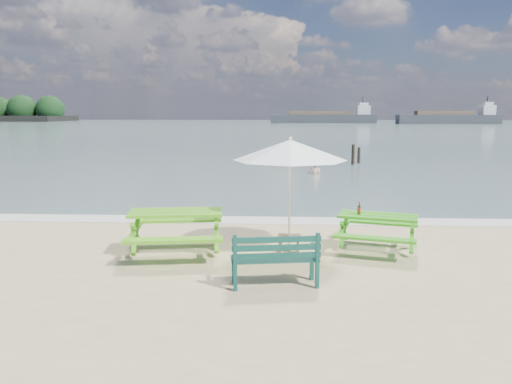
{
  "coord_description": "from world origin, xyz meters",
  "views": [
    {
      "loc": [
        -0.01,
        -7.95,
        2.77
      ],
      "look_at": [
        -0.56,
        3.0,
        1.0
      ],
      "focal_mm": 35.0,
      "sensor_mm": 36.0,
      "label": 1
    }
  ],
  "objects_px": {
    "picnic_table_left": "(176,233)",
    "side_table": "(289,243)",
    "picnic_table_right": "(377,233)",
    "patio_umbrella": "(290,150)",
    "beer_bottle": "(359,210)",
    "park_bench": "(275,269)",
    "swimmer": "(315,179)"
  },
  "relations": [
    {
      "from": "picnic_table_left",
      "to": "patio_umbrella",
      "type": "xyz_separation_m",
      "value": [
        2.22,
        0.36,
        1.61
      ]
    },
    {
      "from": "picnic_table_right",
      "to": "patio_umbrella",
      "type": "distance_m",
      "value": 2.44
    },
    {
      "from": "side_table",
      "to": "patio_umbrella",
      "type": "xyz_separation_m",
      "value": [
        -0.0,
        0.0,
        1.87
      ]
    },
    {
      "from": "side_table",
      "to": "swimmer",
      "type": "relative_size",
      "value": 0.28
    },
    {
      "from": "patio_umbrella",
      "to": "beer_bottle",
      "type": "distance_m",
      "value": 1.85
    },
    {
      "from": "picnic_table_left",
      "to": "swimmer",
      "type": "xyz_separation_m",
      "value": [
        3.57,
        13.04,
        -0.65
      ]
    },
    {
      "from": "picnic_table_left",
      "to": "side_table",
      "type": "height_order",
      "value": "picnic_table_left"
    },
    {
      "from": "park_bench",
      "to": "patio_umbrella",
      "type": "xyz_separation_m",
      "value": [
        0.26,
        2.08,
        1.76
      ]
    },
    {
      "from": "picnic_table_left",
      "to": "side_table",
      "type": "distance_m",
      "value": 2.26
    },
    {
      "from": "picnic_table_right",
      "to": "park_bench",
      "type": "height_order",
      "value": "park_bench"
    },
    {
      "from": "patio_umbrella",
      "to": "beer_bottle",
      "type": "xyz_separation_m",
      "value": [
        1.4,
        0.11,
        -1.21
      ]
    },
    {
      "from": "picnic_table_left",
      "to": "side_table",
      "type": "relative_size",
      "value": 4.63
    },
    {
      "from": "side_table",
      "to": "swimmer",
      "type": "height_order",
      "value": "swimmer"
    },
    {
      "from": "picnic_table_left",
      "to": "park_bench",
      "type": "xyz_separation_m",
      "value": [
        1.95,
        -1.72,
        -0.15
      ]
    },
    {
      "from": "picnic_table_right",
      "to": "swimmer",
      "type": "height_order",
      "value": "picnic_table_right"
    },
    {
      "from": "picnic_table_right",
      "to": "beer_bottle",
      "type": "bearing_deg",
      "value": 174.19
    },
    {
      "from": "picnic_table_right",
      "to": "beer_bottle",
      "type": "relative_size",
      "value": 7.96
    },
    {
      "from": "beer_bottle",
      "to": "side_table",
      "type": "bearing_deg",
      "value": -175.66
    },
    {
      "from": "patio_umbrella",
      "to": "beer_bottle",
      "type": "bearing_deg",
      "value": 4.34
    },
    {
      "from": "picnic_table_left",
      "to": "beer_bottle",
      "type": "distance_m",
      "value": 3.66
    },
    {
      "from": "side_table",
      "to": "beer_bottle",
      "type": "relative_size",
      "value": 1.86
    },
    {
      "from": "side_table",
      "to": "patio_umbrella",
      "type": "relative_size",
      "value": 0.2
    },
    {
      "from": "park_bench",
      "to": "picnic_table_left",
      "type": "bearing_deg",
      "value": 138.7
    },
    {
      "from": "park_bench",
      "to": "side_table",
      "type": "distance_m",
      "value": 2.1
    },
    {
      "from": "picnic_table_left",
      "to": "picnic_table_right",
      "type": "bearing_deg",
      "value": 6.18
    },
    {
      "from": "picnic_table_left",
      "to": "picnic_table_right",
      "type": "distance_m",
      "value": 4.01
    },
    {
      "from": "park_bench",
      "to": "side_table",
      "type": "xyz_separation_m",
      "value": [
        0.26,
        2.08,
        -0.11
      ]
    },
    {
      "from": "beer_bottle",
      "to": "swimmer",
      "type": "height_order",
      "value": "beer_bottle"
    },
    {
      "from": "park_bench",
      "to": "side_table",
      "type": "bearing_deg",
      "value": 82.74
    },
    {
      "from": "swimmer",
      "to": "picnic_table_right",
      "type": "bearing_deg",
      "value": -88.12
    },
    {
      "from": "picnic_table_right",
      "to": "side_table",
      "type": "relative_size",
      "value": 4.29
    },
    {
      "from": "park_bench",
      "to": "side_table",
      "type": "height_order",
      "value": "park_bench"
    }
  ]
}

